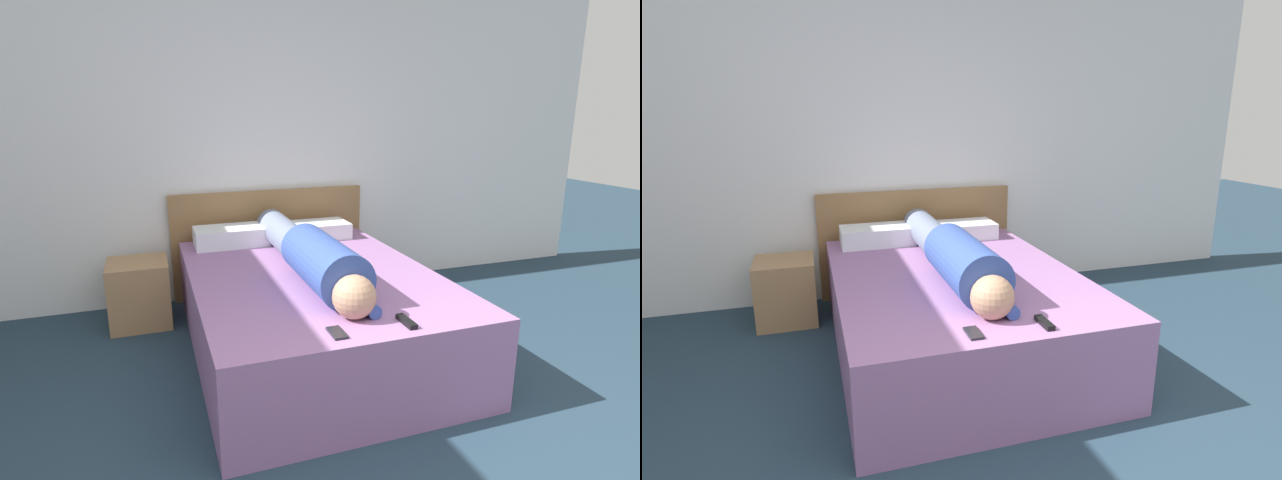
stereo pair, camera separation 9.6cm
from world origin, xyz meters
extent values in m
cube|color=white|center=(0.00, 3.25, 1.30)|extent=(6.28, 0.06, 2.60)
cube|color=#936699|center=(0.01, 2.08, 0.26)|extent=(1.48, 2.04, 0.52)
cube|color=olive|center=(0.01, 3.18, 0.44)|extent=(1.60, 0.04, 0.87)
cube|color=#A37A51|center=(-1.04, 2.85, 0.23)|extent=(0.41, 0.41, 0.47)
sphere|color=tan|center=(-0.02, 1.34, 0.63)|extent=(0.22, 0.22, 0.22)
cylinder|color=#334C99|center=(-0.02, 1.78, 0.67)|extent=(0.30, 0.75, 0.30)
cylinder|color=slate|center=(-0.02, 2.60, 0.63)|extent=(0.23, 0.89, 0.23)
cylinder|color=#334C99|center=(0.07, 1.39, 0.55)|extent=(0.07, 0.22, 0.07)
cube|color=white|center=(-0.36, 2.90, 0.59)|extent=(0.54, 0.30, 0.14)
cube|color=white|center=(0.31, 2.90, 0.58)|extent=(0.52, 0.30, 0.12)
cube|color=black|center=(0.19, 1.19, 0.53)|extent=(0.04, 0.15, 0.02)
cube|color=black|center=(-0.16, 1.20, 0.52)|extent=(0.06, 0.13, 0.01)
camera|label=1|loc=(-0.92, -0.75, 1.52)|focal=28.00mm
camera|label=2|loc=(-0.83, -0.78, 1.52)|focal=28.00mm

